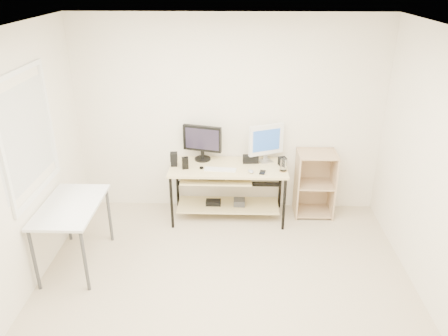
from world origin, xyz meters
TOP-DOWN VIEW (x-y plane):
  - room at (-0.14, 0.04)m, footprint 4.01×4.01m
  - desk at (-0.03, 1.66)m, footprint 1.50×0.65m
  - side_table at (-1.68, 0.60)m, footprint 0.60×1.00m
  - shelf_unit at (1.15, 1.82)m, footprint 0.50×0.40m
  - black_monitor at (-0.34, 1.86)m, footprint 0.51×0.21m
  - white_imac at (0.48, 1.82)m, footprint 0.46×0.23m
  - keyboard at (-0.10, 1.54)m, footprint 0.41×0.15m
  - mouse at (0.29, 1.48)m, footprint 0.09×0.11m
  - center_speaker at (0.29, 1.78)m, footprint 0.21×0.10m
  - speaker_left at (-0.70, 1.65)m, footprint 0.10×0.10m
  - speaker_right at (0.70, 1.72)m, footprint 0.11×0.11m
  - audio_controller at (-0.54, 1.57)m, footprint 0.09×0.07m
  - volume_puck at (-0.34, 1.57)m, footprint 0.06×0.06m
  - smartphone at (0.43, 1.48)m, footprint 0.09×0.14m
  - coaster at (0.69, 1.53)m, footprint 0.13×0.13m
  - drinking_glass at (0.69, 1.53)m, footprint 0.10×0.10m

SIDE VIEW (x-z plane):
  - shelf_unit at x=1.15m, z-range 0.00..0.90m
  - desk at x=-0.03m, z-range 0.16..0.91m
  - side_table at x=-1.68m, z-range 0.30..1.05m
  - coaster at x=0.69m, z-range 0.75..0.76m
  - smartphone at x=0.43m, z-range 0.75..0.76m
  - keyboard at x=-0.10m, z-range 0.75..0.76m
  - volume_puck at x=-0.34m, z-range 0.75..0.77m
  - mouse at x=0.29m, z-range 0.75..0.78m
  - center_speaker at x=0.29m, z-range 0.75..0.85m
  - speaker_right at x=0.70m, z-range 0.75..0.86m
  - audio_controller at x=-0.54m, z-range 0.75..0.91m
  - drinking_glass at x=0.69m, z-range 0.76..0.91m
  - speaker_left at x=-0.70m, z-range 0.75..0.94m
  - black_monitor at x=-0.34m, z-range 0.78..1.26m
  - white_imac at x=0.48m, z-range 0.79..1.30m
  - room at x=-0.14m, z-range 0.01..2.63m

